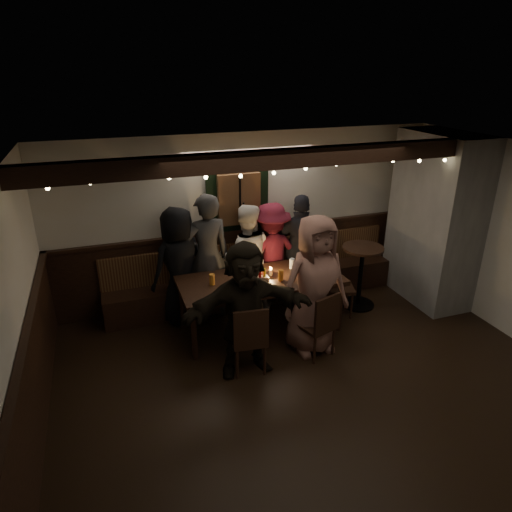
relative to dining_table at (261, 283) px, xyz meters
name	(u,v)px	position (x,y,z in m)	size (l,w,h in m)	color
room	(344,248)	(1.27, 0.02, 0.35)	(6.02, 5.01, 2.62)	black
dining_table	(261,283)	(0.00, 0.00, 0.00)	(2.23, 0.95, 0.96)	black
chair_near_left	(250,336)	(-0.46, -0.89, -0.21)	(0.46, 0.46, 0.92)	black
chair_near_right	(321,322)	(0.50, -0.86, -0.22)	(0.51, 0.51, 0.90)	black
chair_end	(333,282)	(1.17, 0.08, -0.20)	(0.53, 0.53, 0.93)	black
high_top	(361,269)	(1.68, 0.16, -0.11)	(0.61, 0.61, 0.98)	black
person_a	(179,266)	(-0.99, 0.66, 0.13)	(0.83, 0.54, 1.71)	black
person_b	(207,257)	(-0.59, 0.64, 0.21)	(0.68, 0.45, 1.88)	#2B2B2D
person_c	(246,258)	(0.02, 0.69, 0.10)	(0.80, 0.62, 1.65)	beige
person_d	(271,254)	(0.44, 0.74, 0.08)	(1.04, 0.60, 1.61)	#581322
person_e	(301,249)	(0.90, 0.68, 0.13)	(1.00, 0.42, 1.71)	black
person_f	(245,309)	(-0.48, -0.80, 0.11)	(1.56, 0.50, 1.68)	black
person_g	(315,285)	(0.49, -0.65, 0.20)	(0.90, 0.59, 1.85)	#8A5D51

